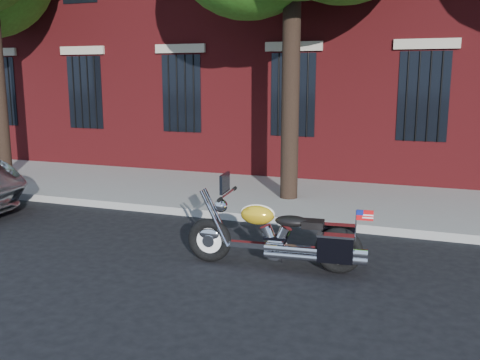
% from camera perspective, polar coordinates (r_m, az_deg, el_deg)
% --- Properties ---
extents(ground, '(120.00, 120.00, 0.00)m').
position_cam_1_polar(ground, '(8.79, -2.90, -6.57)').
color(ground, black).
rests_on(ground, ground).
extents(curb, '(40.00, 0.16, 0.15)m').
position_cam_1_polar(curb, '(10.00, 0.18, -3.92)').
color(curb, gray).
rests_on(curb, ground).
extents(sidewalk, '(40.00, 3.60, 0.15)m').
position_cam_1_polar(sidewalk, '(11.73, 3.29, -1.69)').
color(sidewalk, gray).
rests_on(sidewalk, ground).
extents(motorcycle, '(2.62, 0.87, 1.31)m').
position_cam_1_polar(motorcycle, '(7.47, 4.45, -6.20)').
color(motorcycle, black).
rests_on(motorcycle, ground).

